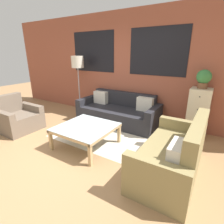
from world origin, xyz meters
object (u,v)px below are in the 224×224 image
object	(u,v)px
floor_lamp	(78,65)
armchair_corner	(18,119)
drawer_cabinet	(198,113)
potted_plant	(204,78)
couch_dark	(118,112)
settee_vintage	(173,156)
coffee_table	(86,129)

from	to	relation	value
floor_lamp	armchair_corner	bearing A→B (deg)	-103.47
drawer_cabinet	potted_plant	bearing A→B (deg)	90.00
couch_dark	settee_vintage	size ratio (longest dim) A/B	1.30
coffee_table	potted_plant	world-z (taller)	potted_plant
floor_lamp	potted_plant	size ratio (longest dim) A/B	4.39
couch_dark	coffee_table	bearing A→B (deg)	-86.51
coffee_table	couch_dark	bearing A→B (deg)	93.49
settee_vintage	potted_plant	xyz separation A→B (m)	(0.11, 1.60, 0.98)
potted_plant	couch_dark	bearing A→B (deg)	-173.49
armchair_corner	potted_plant	bearing A→B (deg)	27.12
settee_vintage	drawer_cabinet	distance (m)	1.62
settee_vintage	armchair_corner	bearing A→B (deg)	-175.43
couch_dark	armchair_corner	xyz separation A→B (m)	(-1.81, -1.67, -0.00)
couch_dark	armchair_corner	bearing A→B (deg)	-137.33
settee_vintage	potted_plant	bearing A→B (deg)	86.03
drawer_cabinet	coffee_table	bearing A→B (deg)	-137.39
settee_vintage	floor_lamp	distance (m)	3.65
coffee_table	potted_plant	size ratio (longest dim) A/B	2.66
settee_vintage	potted_plant	world-z (taller)	potted_plant
settee_vintage	floor_lamp	size ratio (longest dim) A/B	0.96
coffee_table	drawer_cabinet	size ratio (longest dim) A/B	0.95
coffee_table	drawer_cabinet	xyz separation A→B (m)	(1.78, 1.63, 0.17)
armchair_corner	drawer_cabinet	size ratio (longest dim) A/B	0.79
settee_vintage	potted_plant	distance (m)	1.88
floor_lamp	couch_dark	bearing A→B (deg)	-2.49
armchair_corner	drawer_cabinet	distance (m)	4.14
armchair_corner	floor_lamp	size ratio (longest dim) A/B	0.50
floor_lamp	drawer_cabinet	xyz separation A→B (m)	(3.26, 0.15, -0.92)
armchair_corner	potted_plant	size ratio (longest dim) A/B	2.20
drawer_cabinet	floor_lamp	bearing A→B (deg)	-177.34
couch_dark	floor_lamp	world-z (taller)	floor_lamp
floor_lamp	potted_plant	distance (m)	3.27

